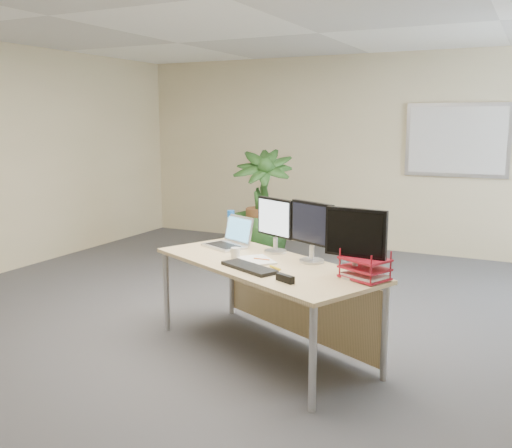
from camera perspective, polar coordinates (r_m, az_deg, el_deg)
The scene contains 17 objects.
floor at distance 4.77m, azimuth -2.94°, elevation -11.91°, with size 8.00×8.00×0.00m, color #45454A.
back_wall at distance 8.15m, azimuth 10.96°, elevation 6.96°, with size 7.00×0.04×2.70m, color beige.
whiteboard at distance 7.88m, azimuth 19.45°, elevation 7.91°, with size 1.30×0.04×0.95m.
desk at distance 4.48m, azimuth 1.85°, elevation -5.59°, with size 2.06×1.52×0.73m.
floor_plant at distance 6.95m, azimuth 0.62°, elevation 1.61°, with size 0.84×0.84×1.50m, color #183C15.
monitor_left at distance 4.67m, azimuth 1.95°, elevation 0.24°, with size 0.38×0.20×0.45m.
monitor_right at distance 4.36m, azimuth 5.62°, elevation -0.39°, with size 0.40×0.21×0.47m.
monitor_dark at distance 3.97m, azimuth 9.93°, elevation -1.42°, with size 0.44×0.20×0.49m.
laptop at distance 4.94m, azimuth -2.60°, elevation -1.53°, with size 0.46×0.43×0.26m.
keyboard at distance 4.19m, azimuth -0.71°, elevation -4.37°, with size 0.48×0.16×0.03m, color black.
coffee_mug at distance 4.53m, azimuth -2.11°, elevation -2.89°, with size 0.10×0.07×0.08m.
spiral_notebook at distance 4.43m, azimuth 0.02°, elevation -3.65°, with size 0.31×0.23×0.01m, color white.
orange_pen at distance 4.42m, azimuth 0.57°, elevation -3.53°, with size 0.01×0.01×0.13m, color #D85818.
yellow_highlighter at distance 4.20m, azimuth 1.92°, elevation -4.40°, with size 0.02×0.02×0.13m, color gold.
water_bottle at distance 5.14m, azimuth -2.52°, elevation -0.25°, with size 0.07×0.07×0.28m.
letter_tray at distance 3.99m, azimuth 10.81°, elevation -4.54°, with size 0.37×0.34×0.14m.
stapler at distance 3.87m, azimuth 2.93°, elevation -5.45°, with size 0.15×0.04×0.05m, color black.
Camera 1 is at (2.17, -3.84, 1.81)m, focal length 40.00 mm.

